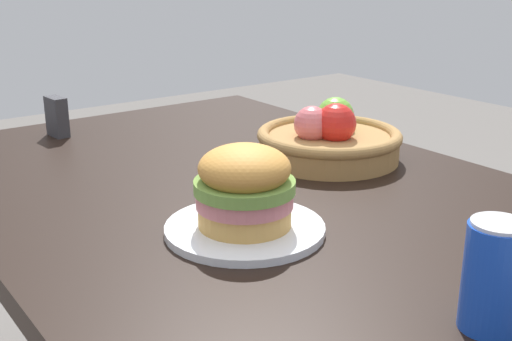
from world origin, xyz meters
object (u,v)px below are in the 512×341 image
sandwich (245,186)px  fruit_basket (329,139)px  plate (245,229)px  napkin_holder (57,117)px  soda_can (493,276)px

sandwich → fruit_basket: sandwich is taller
sandwich → plate: bearing=90.0°
plate → napkin_holder: size_ratio=2.65×
soda_can → napkin_holder: (-1.07, -0.09, -0.02)m
fruit_basket → napkin_holder: bearing=-142.8°
soda_can → napkin_holder: bearing=-175.0°
fruit_basket → plate: bearing=-60.2°
sandwich → napkin_holder: bearing=-177.7°
soda_can → fruit_basket: 0.64m
fruit_basket → soda_can: bearing=-26.4°
sandwich → napkin_holder: 0.70m
plate → napkin_holder: (-0.70, -0.03, 0.04)m
fruit_basket → napkin_holder: 0.62m
soda_can → napkin_holder: 1.07m
sandwich → fruit_basket: size_ratio=0.51×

